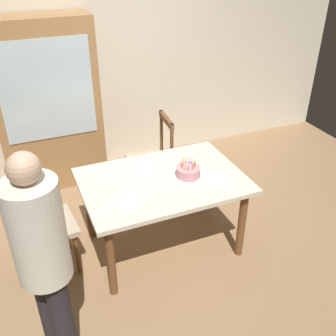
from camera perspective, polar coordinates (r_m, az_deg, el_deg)
ground at (r=3.82m, az=-0.70°, el=-11.08°), size 6.40×6.40×0.00m
back_wall at (r=4.78m, az=-9.49°, el=15.24°), size 6.40×0.10×2.60m
dining_table at (r=3.42m, az=-0.77°, el=-2.97°), size 1.40×0.97×0.75m
birthday_cake at (r=3.38m, az=2.98°, el=-0.66°), size 0.28×0.28×0.17m
plate_near_celebrant at (r=3.09m, az=-5.91°, el=-5.02°), size 0.22×0.22×0.01m
plate_far_side at (r=3.52m, az=-3.18°, el=-0.01°), size 0.22×0.22×0.01m
plate_near_guest at (r=3.36m, az=7.30°, el=-1.89°), size 0.22×0.22×0.01m
fork_near_celebrant at (r=3.06m, az=-8.75°, el=-5.76°), size 0.18×0.04×0.01m
fork_far_side at (r=3.47m, az=-5.58°, el=-0.68°), size 0.18×0.03×0.01m
chair_spindle_back at (r=4.22m, az=-2.42°, el=1.06°), size 0.47×0.47×0.95m
chair_upholstered at (r=3.41m, az=-18.84°, el=-7.49°), size 0.48×0.48×0.95m
person_celebrant at (r=2.46m, az=-17.84°, el=-12.39°), size 0.32×0.32×1.63m
china_cabinet at (r=4.51m, az=-17.19°, el=8.63°), size 1.10×0.45×1.90m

